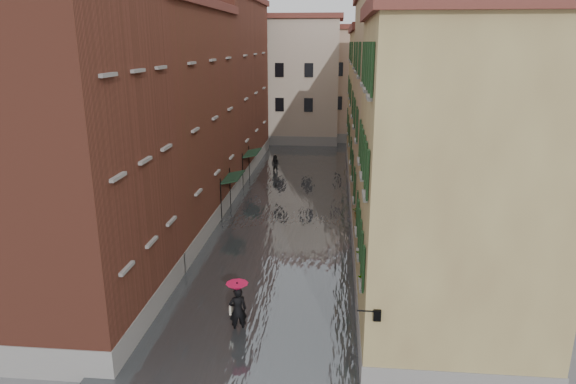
% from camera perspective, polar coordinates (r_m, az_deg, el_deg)
% --- Properties ---
extents(ground, '(120.00, 120.00, 0.00)m').
position_cam_1_polar(ground, '(22.65, -2.88, -12.00)').
color(ground, '#5B5A5D').
rests_on(ground, ground).
extents(floodwater, '(10.00, 60.00, 0.20)m').
position_cam_1_polar(floodwater, '(34.53, 0.23, -1.61)').
color(floodwater, '#4E5357').
rests_on(floodwater, ground).
extents(building_left_near, '(6.00, 8.00, 13.00)m').
position_cam_1_polar(building_left_near, '(20.79, -23.50, 3.20)').
color(building_left_near, brown).
rests_on(building_left_near, ground).
extents(building_left_mid, '(6.00, 14.00, 12.50)m').
position_cam_1_polar(building_left_mid, '(30.74, -13.69, 7.48)').
color(building_left_mid, '#59271C').
rests_on(building_left_mid, ground).
extents(building_left_far, '(6.00, 16.00, 14.00)m').
position_cam_1_polar(building_left_far, '(45.00, -7.52, 11.43)').
color(building_left_far, brown).
rests_on(building_left_far, ground).
extents(building_right_near, '(6.00, 8.00, 11.50)m').
position_cam_1_polar(building_right_near, '(18.82, 17.50, 0.19)').
color(building_right_near, olive).
rests_on(building_right_near, ground).
extents(building_right_mid, '(6.00, 14.00, 13.00)m').
position_cam_1_polar(building_right_mid, '(29.29, 13.38, 7.57)').
color(building_right_mid, '#A17E61').
rests_on(building_right_mid, ground).
extents(building_right_far, '(6.00, 16.00, 11.50)m').
position_cam_1_polar(building_right_far, '(44.17, 10.81, 9.57)').
color(building_right_far, olive).
rests_on(building_right_far, ground).
extents(building_end_cream, '(12.00, 9.00, 13.00)m').
position_cam_1_polar(building_end_cream, '(58.18, -0.44, 12.16)').
color(building_end_cream, '#B4A18F').
rests_on(building_end_cream, ground).
extents(building_end_pink, '(10.00, 9.00, 12.00)m').
position_cam_1_polar(building_end_pink, '(59.97, 8.53, 11.63)').
color(building_end_pink, tan).
rests_on(building_end_pink, ground).
extents(awning_near, '(1.09, 2.80, 2.80)m').
position_cam_1_polar(awning_near, '(32.57, -6.20, 1.51)').
color(awning_near, black).
rests_on(awning_near, ground).
extents(awning_far, '(1.09, 2.92, 2.80)m').
position_cam_1_polar(awning_far, '(39.64, -4.06, 4.25)').
color(awning_far, black).
rests_on(awning_far, ground).
extents(wall_lantern, '(0.71, 0.22, 0.35)m').
position_cam_1_polar(wall_lantern, '(15.79, 9.80, -13.25)').
color(wall_lantern, black).
rests_on(wall_lantern, ground).
extents(window_planters, '(0.59, 7.88, 0.84)m').
position_cam_1_polar(window_planters, '(19.95, 8.32, -5.09)').
color(window_planters, brown).
rests_on(window_planters, ground).
extents(pedestrian_main, '(0.86, 0.86, 2.06)m').
position_cam_1_polar(pedestrian_main, '(19.97, -5.62, -12.30)').
color(pedestrian_main, black).
rests_on(pedestrian_main, ground).
extents(pedestrian_far, '(0.94, 0.85, 1.60)m').
position_cam_1_polar(pedestrian_far, '(43.36, -1.42, 3.08)').
color(pedestrian_far, '#232325').
rests_on(pedestrian_far, ground).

